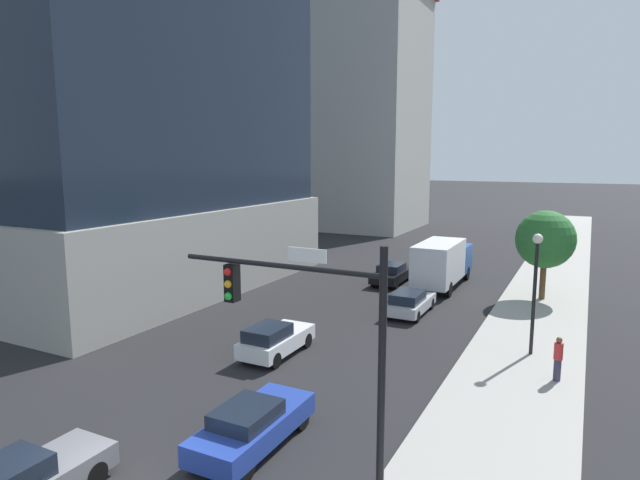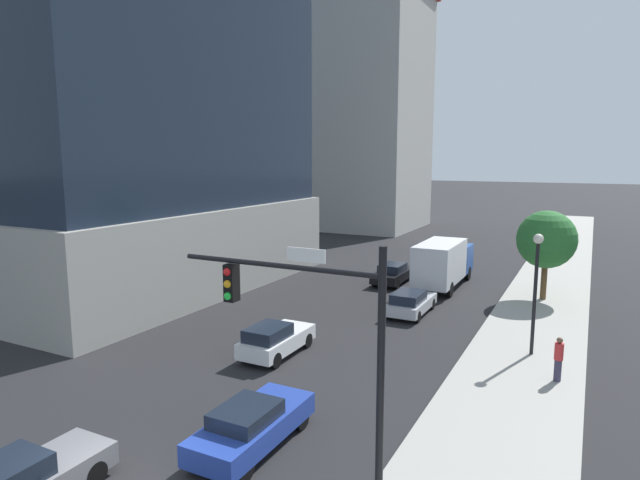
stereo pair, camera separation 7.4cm
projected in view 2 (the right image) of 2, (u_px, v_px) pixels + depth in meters
name	position (u px, v px, depth m)	size (l,w,h in m)	color
sidewalk	(535.00, 328.00, 27.73)	(4.97, 120.00, 0.15)	#9E9B93
construction_building	(363.00, 90.00, 66.61)	(17.67, 15.18, 41.50)	#B2AFA8
traffic_light_pole	(311.00, 323.00, 13.76)	(6.04, 0.48, 6.65)	black
street_lamp	(536.00, 276.00, 23.36)	(0.44, 0.44, 5.45)	black
street_tree	(546.00, 240.00, 32.65)	(3.56, 3.56, 5.54)	brown
car_white	(275.00, 339.00, 24.00)	(1.77, 4.15, 1.54)	silver
car_silver	(411.00, 302.00, 30.35)	(1.83, 4.27, 1.40)	#B7B7BC
car_black	(393.00, 273.00, 37.92)	(1.83, 4.67, 1.44)	black
car_blue	(252.00, 425.00, 16.38)	(1.84, 4.71, 1.46)	#233D9E
box_truck	(443.00, 262.00, 36.51)	(2.39, 7.99, 3.27)	#1E4799
pedestrian_red_shirt	(558.00, 359.00, 20.90)	(0.34, 0.34, 1.79)	#38334C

